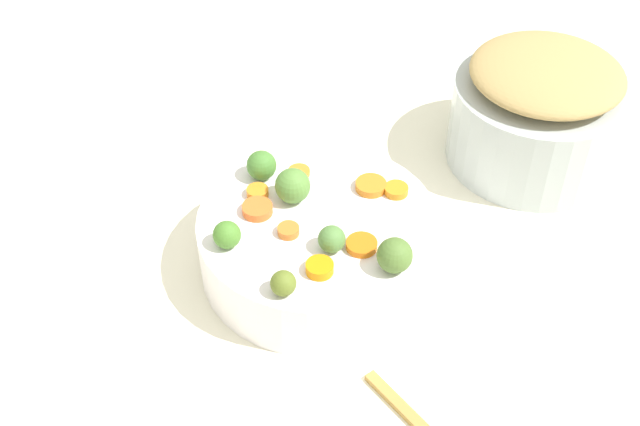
{
  "coord_description": "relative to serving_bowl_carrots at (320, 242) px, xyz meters",
  "views": [
    {
      "loc": [
        0.72,
        -0.08,
        0.79
      ],
      "look_at": [
        -0.0,
        0.0,
        0.11
      ],
      "focal_mm": 46.61,
      "sensor_mm": 36.0,
      "label": 1
    }
  ],
  "objects": [
    {
      "name": "serving_bowl_carrots",
      "position": [
        0.0,
        0.0,
        0.0
      ],
      "size": [
        0.29,
        0.29,
        0.08
      ],
      "primitive_type": "cylinder",
      "color": "white",
      "rests_on": "tabletop"
    },
    {
      "name": "brussels_sprout_2",
      "position": [
        0.09,
        0.07,
        0.06
      ],
      "size": [
        0.04,
        0.04,
        0.04
      ],
      "primitive_type": "sphere",
      "color": "#517432",
      "rests_on": "serving_bowl_carrots"
    },
    {
      "name": "carrot_slice_5",
      "position": [
        0.09,
        -0.01,
        0.05
      ],
      "size": [
        0.04,
        0.04,
        0.01
      ],
      "primitive_type": "cylinder",
      "rotation": [
        0.0,
        0.0,
        0.54
      ],
      "color": "orange",
      "rests_on": "serving_bowl_carrots"
    },
    {
      "name": "carrot_slice_2",
      "position": [
        0.05,
        0.04,
        0.04
      ],
      "size": [
        0.05,
        0.05,
        0.01
      ],
      "primitive_type": "cylinder",
      "rotation": [
        0.0,
        0.0,
        4.99
      ],
      "color": "orange",
      "rests_on": "serving_bowl_carrots"
    },
    {
      "name": "carrot_slice_7",
      "position": [
        -0.09,
        -0.02,
        0.04
      ],
      "size": [
        0.04,
        0.04,
        0.01
      ],
      "primitive_type": "cylinder",
      "rotation": [
        0.0,
        0.0,
        0.81
      ],
      "color": "orange",
      "rests_on": "serving_bowl_carrots"
    },
    {
      "name": "carrot_slice_4",
      "position": [
        0.02,
        -0.04,
        0.04
      ],
      "size": [
        0.03,
        0.03,
        0.01
      ],
      "primitive_type": "cylinder",
      "rotation": [
        0.0,
        0.0,
        1.58
      ],
      "color": "orange",
      "rests_on": "serving_bowl_carrots"
    },
    {
      "name": "brussels_sprout_1",
      "position": [
        -0.09,
        -0.06,
        0.06
      ],
      "size": [
        0.04,
        0.04,
        0.04
      ],
      "primitive_type": "sphere",
      "color": "#477E32",
      "rests_on": "serving_bowl_carrots"
    },
    {
      "name": "brussels_sprout_3",
      "position": [
        0.03,
        -0.11,
        0.06
      ],
      "size": [
        0.03,
        0.03,
        0.03
      ],
      "primitive_type": "sphere",
      "color": "#4A812D",
      "rests_on": "serving_bowl_carrots"
    },
    {
      "name": "tabletop",
      "position": [
        0.0,
        -0.0,
        -0.05
      ],
      "size": [
        2.4,
        2.4,
        0.02
      ],
      "primitive_type": "cube",
      "color": "white",
      "rests_on": "ground"
    },
    {
      "name": "brussels_sprout_5",
      "position": [
        0.11,
        -0.05,
        0.05
      ],
      "size": [
        0.03,
        0.03,
        0.03
      ],
      "primitive_type": "sphere",
      "color": "olive",
      "rests_on": "serving_bowl_carrots"
    },
    {
      "name": "carrot_slice_3",
      "position": [
        -0.05,
        -0.07,
        0.04
      ],
      "size": [
        0.03,
        0.03,
        0.01
      ],
      "primitive_type": "cylinder",
      "rotation": [
        0.0,
        0.0,
        0.02
      ],
      "color": "orange",
      "rests_on": "serving_bowl_carrots"
    },
    {
      "name": "brussels_sprout_4",
      "position": [
        -0.04,
        -0.03,
        0.06
      ],
      "size": [
        0.04,
        0.04,
        0.04
      ],
      "primitive_type": "sphere",
      "color": "#57883A",
      "rests_on": "serving_bowl_carrots"
    },
    {
      "name": "carrot_slice_0",
      "position": [
        -0.02,
        -0.07,
        0.05
      ],
      "size": [
        0.05,
        0.05,
        0.01
      ],
      "primitive_type": "cylinder",
      "rotation": [
        0.0,
        0.0,
        4.01
      ],
      "color": "orange",
      "rests_on": "serving_bowl_carrots"
    },
    {
      "name": "metal_pot",
      "position": [
        -0.18,
        0.33,
        0.02
      ],
      "size": [
        0.24,
        0.24,
        0.12
      ],
      "primitive_type": "cylinder",
      "color": "#B1BBBF",
      "rests_on": "tabletop"
    },
    {
      "name": "brussels_sprout_0",
      "position": [
        0.05,
        0.01,
        0.06
      ],
      "size": [
        0.03,
        0.03,
        0.03
      ],
      "primitive_type": "sphere",
      "color": "#53813E",
      "rests_on": "serving_bowl_carrots"
    },
    {
      "name": "stuffing_mound",
      "position": [
        -0.18,
        0.33,
        0.1
      ],
      "size": [
        0.21,
        0.21,
        0.04
      ],
      "primitive_type": "ellipsoid",
      "color": "tan",
      "rests_on": "metal_pot"
    },
    {
      "name": "carrot_slice_1",
      "position": [
        -0.05,
        0.07,
        0.04
      ],
      "size": [
        0.04,
        0.04,
        0.01
      ],
      "primitive_type": "cylinder",
      "rotation": [
        0.0,
        0.0,
        6.28
      ],
      "color": "orange",
      "rests_on": "serving_bowl_carrots"
    },
    {
      "name": "carrot_slice_6",
      "position": [
        -0.04,
        0.1,
        0.04
      ],
      "size": [
        0.04,
        0.04,
        0.01
      ],
      "primitive_type": "cylinder",
      "rotation": [
        0.0,
        0.0,
        0.78
      ],
      "color": "orange",
      "rests_on": "serving_bowl_carrots"
    }
  ]
}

